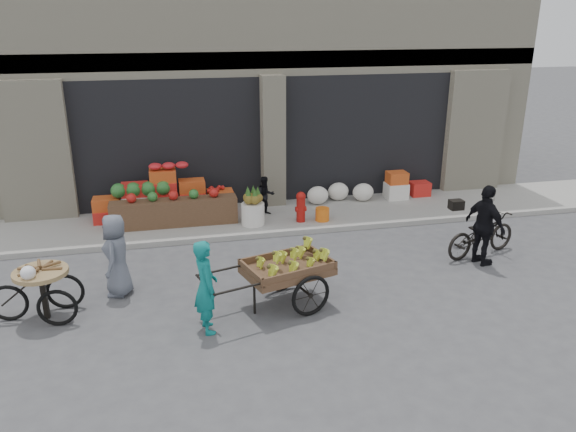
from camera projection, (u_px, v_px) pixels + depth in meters
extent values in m
plane|color=#424244|center=(331.00, 299.00, 9.61)|extent=(80.00, 80.00, 0.00)
cube|color=gray|center=(281.00, 217.00, 13.36)|extent=(18.00, 2.20, 0.12)
cube|color=beige|center=(250.00, 56.00, 15.97)|extent=(14.00, 6.00, 7.00)
cube|color=gray|center=(269.00, 60.00, 13.32)|extent=(14.00, 0.30, 0.40)
cube|color=black|center=(168.00, 139.00, 14.05)|extent=(4.40, 1.60, 3.10)
cube|color=black|center=(356.00, 131.00, 15.08)|extent=(4.40, 1.60, 3.10)
cube|color=beige|center=(272.00, 141.00, 13.78)|extent=(0.55, 0.80, 3.22)
cube|color=brown|center=(174.00, 212.00, 12.59)|extent=(2.80, 0.45, 0.60)
sphere|color=#1E5923|center=(141.00, 189.00, 12.75)|extent=(0.34, 0.34, 0.34)
cylinder|color=silver|center=(253.00, 214.00, 12.64)|extent=(0.52, 0.52, 0.50)
cylinder|color=#A5140F|center=(301.00, 210.00, 12.81)|extent=(0.20, 0.20, 0.56)
sphere|color=#A5140F|center=(301.00, 196.00, 12.70)|extent=(0.22, 0.22, 0.22)
cylinder|color=orange|center=(322.00, 214.00, 12.91)|extent=(0.32, 0.32, 0.30)
ellipsoid|color=silver|center=(341.00, 194.00, 14.16)|extent=(1.70, 0.60, 0.44)
imported|color=black|center=(265.00, 196.00, 13.20)|extent=(0.51, 0.43, 0.93)
cube|color=brown|center=(287.00, 270.00, 9.22)|extent=(1.59, 1.26, 0.12)
torus|color=black|center=(311.00, 296.00, 8.98)|extent=(0.69, 0.26, 0.70)
torus|color=black|center=(281.00, 273.00, 9.79)|extent=(0.69, 0.26, 0.70)
cylinder|color=black|center=(254.00, 298.00, 9.06)|extent=(0.05, 0.05, 0.57)
imported|color=#0E7270|center=(206.00, 286.00, 8.43)|extent=(0.44, 0.59, 1.49)
cylinder|color=#9E7F51|center=(40.00, 273.00, 8.75)|extent=(0.90, 0.90, 0.07)
cube|color=black|center=(44.00, 295.00, 8.89)|extent=(0.09, 0.09, 0.80)
torus|color=black|center=(57.00, 308.00, 8.69)|extent=(0.62, 0.10, 0.62)
torus|color=black|center=(65.00, 291.00, 9.21)|extent=(0.62, 0.10, 0.62)
torus|color=black|center=(8.00, 303.00, 8.84)|extent=(0.62, 0.10, 0.62)
imported|color=slate|center=(117.00, 255.00, 9.58)|extent=(0.59, 0.78, 1.45)
imported|color=black|center=(481.00, 234.00, 11.25)|extent=(1.81, 1.03, 0.90)
imported|color=black|center=(485.00, 226.00, 10.73)|extent=(0.62, 1.00, 1.59)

